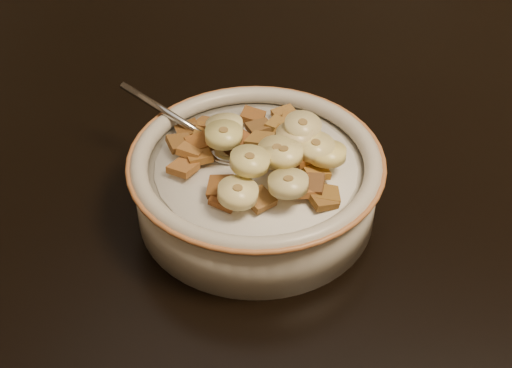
% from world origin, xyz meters
% --- Properties ---
extents(table, '(1.43, 0.94, 0.04)m').
position_xyz_m(table, '(0.00, 0.00, 0.73)').
color(table, black).
rests_on(table, floor).
extents(cereal_bowl, '(0.20, 0.20, 0.05)m').
position_xyz_m(cereal_bowl, '(-0.18, -0.16, 0.77)').
color(cereal_bowl, '#B5A792').
rests_on(cereal_bowl, table).
extents(milk, '(0.17, 0.17, 0.00)m').
position_xyz_m(milk, '(-0.18, -0.16, 0.80)').
color(milk, white).
rests_on(milk, cereal_bowl).
extents(spoon, '(0.06, 0.05, 0.01)m').
position_xyz_m(spoon, '(-0.21, -0.15, 0.80)').
color(spoon, '#A0A0A0').
rests_on(spoon, cereal_bowl).
extents(cereal_square_0, '(0.03, 0.03, 0.01)m').
position_xyz_m(cereal_square_0, '(-0.15, -0.16, 0.81)').
color(cereal_square_0, brown).
rests_on(cereal_square_0, milk).
extents(cereal_square_1, '(0.03, 0.03, 0.01)m').
position_xyz_m(cereal_square_1, '(-0.13, -0.19, 0.81)').
color(cereal_square_1, '#955324').
rests_on(cereal_square_1, milk).
extents(cereal_square_2, '(0.02, 0.02, 0.01)m').
position_xyz_m(cereal_square_2, '(-0.20, -0.21, 0.81)').
color(cereal_square_2, brown).
rests_on(cereal_square_2, milk).
extents(cereal_square_3, '(0.03, 0.03, 0.01)m').
position_xyz_m(cereal_square_3, '(-0.23, -0.17, 0.81)').
color(cereal_square_3, brown).
rests_on(cereal_square_3, milk).
extents(cereal_square_4, '(0.02, 0.02, 0.01)m').
position_xyz_m(cereal_square_4, '(-0.18, -0.16, 0.82)').
color(cereal_square_4, brown).
rests_on(cereal_square_4, milk).
extents(cereal_square_5, '(0.03, 0.03, 0.01)m').
position_xyz_m(cereal_square_5, '(-0.16, -0.16, 0.82)').
color(cereal_square_5, '#936019').
rests_on(cereal_square_5, milk).
extents(cereal_square_6, '(0.03, 0.03, 0.01)m').
position_xyz_m(cereal_square_6, '(-0.16, -0.13, 0.81)').
color(cereal_square_6, brown).
rests_on(cereal_square_6, milk).
extents(cereal_square_7, '(0.02, 0.02, 0.01)m').
position_xyz_m(cereal_square_7, '(-0.20, -0.11, 0.81)').
color(cereal_square_7, brown).
rests_on(cereal_square_7, milk).
extents(cereal_square_8, '(0.03, 0.03, 0.01)m').
position_xyz_m(cereal_square_8, '(-0.18, -0.09, 0.81)').
color(cereal_square_8, olive).
rests_on(cereal_square_8, milk).
extents(cereal_square_9, '(0.03, 0.03, 0.01)m').
position_xyz_m(cereal_square_9, '(-0.22, -0.13, 0.81)').
color(cereal_square_9, brown).
rests_on(cereal_square_9, milk).
extents(cereal_square_10, '(0.03, 0.03, 0.01)m').
position_xyz_m(cereal_square_10, '(-0.16, -0.21, 0.81)').
color(cereal_square_10, '#9D6837').
rests_on(cereal_square_10, milk).
extents(cereal_square_11, '(0.03, 0.03, 0.01)m').
position_xyz_m(cereal_square_11, '(-0.15, -0.14, 0.81)').
color(cereal_square_11, brown).
rests_on(cereal_square_11, milk).
extents(cereal_square_12, '(0.03, 0.03, 0.01)m').
position_xyz_m(cereal_square_12, '(-0.25, -0.16, 0.81)').
color(cereal_square_12, brown).
rests_on(cereal_square_12, milk).
extents(cereal_square_13, '(0.03, 0.03, 0.01)m').
position_xyz_m(cereal_square_13, '(-0.12, -0.19, 0.81)').
color(cereal_square_13, brown).
rests_on(cereal_square_13, milk).
extents(cereal_square_14, '(0.03, 0.03, 0.01)m').
position_xyz_m(cereal_square_14, '(-0.16, -0.14, 0.81)').
color(cereal_square_14, brown).
rests_on(cereal_square_14, milk).
extents(cereal_square_15, '(0.02, 0.02, 0.01)m').
position_xyz_m(cereal_square_15, '(-0.24, -0.17, 0.81)').
color(cereal_square_15, brown).
rests_on(cereal_square_15, milk).
extents(cereal_square_16, '(0.02, 0.02, 0.01)m').
position_xyz_m(cereal_square_16, '(-0.24, -0.13, 0.81)').
color(cereal_square_16, brown).
rests_on(cereal_square_16, milk).
extents(cereal_square_17, '(0.03, 0.03, 0.01)m').
position_xyz_m(cereal_square_17, '(-0.13, -0.16, 0.81)').
color(cereal_square_17, '#9D6A1B').
rests_on(cereal_square_17, milk).
extents(cereal_square_18, '(0.03, 0.03, 0.01)m').
position_xyz_m(cereal_square_18, '(-0.25, -0.14, 0.81)').
color(cereal_square_18, brown).
rests_on(cereal_square_18, milk).
extents(cereal_square_19, '(0.02, 0.02, 0.01)m').
position_xyz_m(cereal_square_19, '(-0.17, -0.14, 0.81)').
color(cereal_square_19, brown).
rests_on(cereal_square_19, milk).
extents(cereal_square_20, '(0.03, 0.03, 0.01)m').
position_xyz_m(cereal_square_20, '(-0.19, -0.13, 0.81)').
color(cereal_square_20, brown).
rests_on(cereal_square_20, milk).
extents(cereal_square_21, '(0.03, 0.03, 0.01)m').
position_xyz_m(cereal_square_21, '(-0.20, -0.16, 0.82)').
color(cereal_square_21, brown).
rests_on(cereal_square_21, milk).
extents(cereal_square_22, '(0.02, 0.02, 0.01)m').
position_xyz_m(cereal_square_22, '(-0.17, -0.11, 0.81)').
color(cereal_square_22, brown).
rests_on(cereal_square_22, milk).
extents(cereal_square_23, '(0.02, 0.02, 0.01)m').
position_xyz_m(cereal_square_23, '(-0.24, -0.19, 0.81)').
color(cereal_square_23, brown).
rests_on(cereal_square_23, milk).
extents(cereal_square_24, '(0.03, 0.03, 0.01)m').
position_xyz_m(cereal_square_24, '(-0.23, -0.16, 0.81)').
color(cereal_square_24, '#955323').
rests_on(cereal_square_24, milk).
extents(cereal_square_25, '(0.02, 0.02, 0.01)m').
position_xyz_m(cereal_square_25, '(-0.23, -0.14, 0.81)').
color(cereal_square_25, brown).
rests_on(cereal_square_25, milk).
extents(cereal_square_26, '(0.03, 0.03, 0.01)m').
position_xyz_m(cereal_square_26, '(-0.12, -0.18, 0.80)').
color(cereal_square_26, brown).
rests_on(cereal_square_26, milk).
extents(cereal_square_27, '(0.02, 0.02, 0.01)m').
position_xyz_m(cereal_square_27, '(-0.19, -0.22, 0.81)').
color(cereal_square_27, '#974F1F').
rests_on(cereal_square_27, milk).
extents(cereal_square_28, '(0.02, 0.02, 0.01)m').
position_xyz_m(cereal_square_28, '(-0.13, -0.18, 0.81)').
color(cereal_square_28, brown).
rests_on(cereal_square_28, milk).
extents(cereal_square_29, '(0.02, 0.02, 0.01)m').
position_xyz_m(cereal_square_29, '(-0.18, -0.12, 0.81)').
color(cereal_square_29, olive).
rests_on(cereal_square_29, milk).
extents(banana_slice_0, '(0.03, 0.03, 0.01)m').
position_xyz_m(banana_slice_0, '(-0.16, -0.17, 0.83)').
color(banana_slice_0, '#D7BE7B').
rests_on(banana_slice_0, milk).
extents(banana_slice_1, '(0.04, 0.04, 0.01)m').
position_xyz_m(banana_slice_1, '(-0.13, -0.15, 0.82)').
color(banana_slice_1, '#EED372').
rests_on(banana_slice_1, milk).
extents(banana_slice_2, '(0.04, 0.04, 0.01)m').
position_xyz_m(banana_slice_2, '(-0.14, -0.20, 0.82)').
color(banana_slice_2, '#DAC484').
rests_on(banana_slice_2, milk).
extents(banana_slice_3, '(0.04, 0.04, 0.01)m').
position_xyz_m(banana_slice_3, '(-0.16, -0.14, 0.82)').
color(banana_slice_3, '#CEB987').
rests_on(banana_slice_3, milk).
extents(banana_slice_4, '(0.04, 0.04, 0.01)m').
position_xyz_m(banana_slice_4, '(-0.18, -0.22, 0.82)').
color(banana_slice_4, '#E5D783').
rests_on(banana_slice_4, milk).
extents(banana_slice_5, '(0.04, 0.04, 0.01)m').
position_xyz_m(banana_slice_5, '(-0.18, -0.19, 0.83)').
color(banana_slice_5, '#F5E888').
rests_on(banana_slice_5, milk).
extents(banana_slice_6, '(0.04, 0.04, 0.01)m').
position_xyz_m(banana_slice_6, '(-0.21, -0.16, 0.83)').
color(banana_slice_6, '#D4C470').
rests_on(banana_slice_6, milk).
extents(banana_slice_7, '(0.03, 0.03, 0.01)m').
position_xyz_m(banana_slice_7, '(-0.14, -0.15, 0.82)').
color(banana_slice_7, '#FFF19A').
rests_on(banana_slice_7, milk).
extents(banana_slice_8, '(0.03, 0.03, 0.02)m').
position_xyz_m(banana_slice_8, '(-0.15, -0.13, 0.83)').
color(banana_slice_8, '#F8DB9A').
rests_on(banana_slice_8, milk).
extents(banana_slice_9, '(0.04, 0.04, 0.01)m').
position_xyz_m(banana_slice_9, '(-0.21, -0.15, 0.82)').
color(banana_slice_9, '#FFF0A6').
rests_on(banana_slice_9, milk).
extents(banana_slice_10, '(0.04, 0.04, 0.01)m').
position_xyz_m(banana_slice_10, '(-0.16, -0.17, 0.83)').
color(banana_slice_10, '#E9CE83').
rests_on(banana_slice_10, milk).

